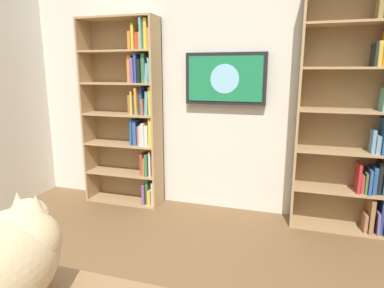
% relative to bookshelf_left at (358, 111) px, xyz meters
% --- Properties ---
extents(wall_back, '(4.52, 0.06, 2.70)m').
position_rel_bookshelf_left_xyz_m(wall_back, '(1.21, -0.17, 0.23)').
color(wall_back, silver).
rests_on(wall_back, ground).
extents(bookshelf_left, '(0.83, 0.28, 2.22)m').
position_rel_bookshelf_left_xyz_m(bookshelf_left, '(0.00, 0.00, 0.00)').
color(bookshelf_left, tan).
rests_on(bookshelf_left, ground).
extents(bookshelf_right, '(0.85, 0.28, 1.99)m').
position_rel_bookshelf_left_xyz_m(bookshelf_right, '(2.22, 0.00, -0.10)').
color(bookshelf_right, tan).
rests_on(bookshelf_right, ground).
extents(wall_mounted_tv, '(0.81, 0.07, 0.51)m').
position_rel_bookshelf_left_xyz_m(wall_mounted_tv, '(1.21, -0.08, 0.26)').
color(wall_mounted_tv, black).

